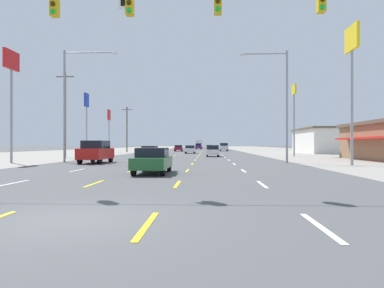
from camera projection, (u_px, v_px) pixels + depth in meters
The scene contains 25 objects.
ground_plane at pixel (193, 152), 73.78m from camera, with size 572.00×572.00×0.00m, color #4C4C4F.
lot_apron_left at pixel (75, 152), 74.82m from camera, with size 28.00×440.00×0.01m, color gray.
lot_apron_right at pixel (313, 152), 72.73m from camera, with size 28.00×440.00×0.01m, color gray.
lane_markings at pixel (198, 150), 112.24m from camera, with size 10.64×227.60×0.01m.
signal_span_wire at pixel (133, 51), 13.99m from camera, with size 25.87×0.52×8.91m.
sedan_center_turn_nearest at pixel (153, 160), 20.12m from camera, with size 1.80×4.50×1.46m.
suv_far_left_near at pixel (96, 151), 31.32m from camera, with size 1.98×4.90×1.98m.
sedan_inner_left_mid at pixel (150, 152), 41.53m from camera, with size 1.80×4.50×1.46m.
hatchback_inner_right_midfar at pixel (213, 151), 47.79m from camera, with size 1.72×3.90×1.54m.
sedan_center_turn_far at pixel (190, 149), 64.66m from camera, with size 1.80×4.50×1.46m.
sedan_inner_left_farther at pixel (179, 148), 83.55m from camera, with size 1.80×4.50×1.46m.
suv_far_right_farthest at pixel (224, 147), 87.32m from camera, with size 1.98×4.90×1.98m.
sedan_inner_right_distant_a at pixel (209, 147), 105.75m from camera, with size 1.80×4.50×1.46m.
suv_center_turn_distant_b at pixel (198, 146), 118.59m from camera, with size 1.98×4.90×1.98m.
box_truck_center_turn_distant_c at pixel (199, 144), 137.28m from camera, with size 2.40×7.20×3.23m.
storefront_right_row_1 at pixel (326, 141), 66.84m from camera, with size 9.68×15.75×4.71m.
pole_sign_left_row_0 at pixel (11, 77), 31.56m from camera, with size 0.24×2.35×10.00m.
pole_sign_left_row_1 at pixel (87, 109), 54.58m from camera, with size 0.24×1.65×9.51m.
pole_sign_left_row_2 at pixel (109, 121), 72.96m from camera, with size 0.24×1.61×8.77m.
pole_sign_right_row_0 at pixel (352, 57), 28.12m from camera, with size 0.24×2.44×11.06m.
pole_sign_right_row_1 at pixel (294, 105), 49.24m from camera, with size 0.24×1.81×9.93m.
streetlight_left_row_0 at pixel (70, 97), 32.68m from camera, with size 5.02×0.26×10.34m.
streetlight_right_row_0 at pixel (282, 98), 31.86m from camera, with size 4.36×0.26×10.06m.
utility_pole_left_row_0 at pixel (65, 113), 43.17m from camera, with size 2.20×0.26×10.49m.
utility_pole_left_row_1 at pixel (127, 129), 74.35m from camera, with size 2.20×0.26×9.51m.
Camera 1 is at (2.98, -7.72, 1.66)m, focal length 33.25 mm.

